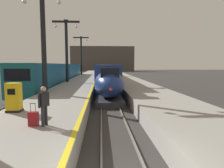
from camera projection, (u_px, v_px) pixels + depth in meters
platform_left at (80, 85)px, 29.49m from camera, size 4.80×110.00×1.05m
platform_right at (131, 84)px, 29.96m from camera, size 4.80×110.00×1.05m
platform_left_safety_stripe at (95, 81)px, 29.57m from camera, size 0.20×107.80×0.01m
rail_main_left at (101, 85)px, 32.46m from camera, size 0.08×110.00×0.12m
rail_main_right at (110, 85)px, 32.55m from camera, size 0.08×110.00×0.12m
rail_secondary_left at (54, 86)px, 32.00m from camera, size 0.08×110.00×0.12m
rail_secondary_right at (63, 86)px, 32.09m from camera, size 0.08×110.00×0.12m
highspeed_train_main at (104, 71)px, 51.11m from camera, size 2.92×74.35×3.60m
regional_train_adjacent at (61, 73)px, 34.48m from camera, size 2.85×36.60×3.80m
station_column_mid at (43, 33)px, 16.71m from camera, size 4.00×0.68×9.03m
station_column_far at (66, 45)px, 27.91m from camera, size 4.00×0.68×9.16m
station_column_distant at (81, 52)px, 48.52m from camera, size 4.00×0.68×9.80m
passenger_near_edge at (44, 103)px, 7.87m from camera, size 0.39×0.49×1.69m
rolling_suitcase at (33, 119)px, 7.95m from camera, size 0.40×0.22×0.98m
ticket_machine_yellow at (14, 98)px, 10.31m from camera, size 0.76×0.62×1.60m
terminus_back_wall at (102, 59)px, 105.78m from camera, size 36.00×2.00×14.00m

